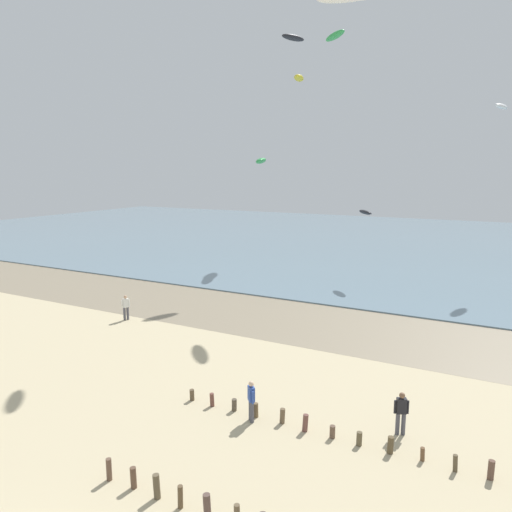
% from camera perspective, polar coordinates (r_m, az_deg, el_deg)
% --- Properties ---
extents(wet_sand_strip, '(120.00, 8.81, 0.01)m').
position_cam_1_polar(wet_sand_strip, '(31.79, 8.18, -8.16)').
color(wet_sand_strip, gray).
rests_on(wet_sand_strip, ground).
extents(sea, '(160.00, 70.00, 0.10)m').
position_cam_1_polar(sea, '(69.35, 19.19, 1.41)').
color(sea, slate).
rests_on(sea, ground).
extents(groyne_far, '(13.06, 0.36, 0.70)m').
position_cam_1_polar(groyne_far, '(19.46, 8.22, -19.71)').
color(groyne_far, brown).
rests_on(groyne_far, ground).
extents(person_mid_beach, '(0.38, 0.50, 1.71)m').
position_cam_1_polar(person_mid_beach, '(33.44, -15.28, -5.86)').
color(person_mid_beach, '#4C4C56').
rests_on(person_mid_beach, ground).
extents(person_by_waterline, '(0.42, 0.44, 1.71)m').
position_cam_1_polar(person_by_waterline, '(19.92, -0.57, -16.79)').
color(person_by_waterline, '#4C4C56').
rests_on(person_by_waterline, ground).
extents(person_left_flank, '(0.52, 0.35, 1.71)m').
position_cam_1_polar(person_left_flank, '(19.83, 16.94, -17.41)').
color(person_left_flank, '#4C4C56').
rests_on(person_left_flank, ground).
extents(kite_aloft_0, '(2.24, 3.61, 0.64)m').
position_cam_1_polar(kite_aloft_0, '(59.02, 5.14, 20.40)').
color(kite_aloft_0, yellow).
extents(kite_aloft_1, '(1.97, 2.20, 0.58)m').
position_cam_1_polar(kite_aloft_1, '(43.01, 12.92, 5.11)').
color(kite_aloft_1, black).
extents(kite_aloft_2, '(2.68, 2.82, 0.67)m').
position_cam_1_polar(kite_aloft_2, '(40.39, 9.41, 24.52)').
color(kite_aloft_2, green).
extents(kite_aloft_3, '(1.86, 2.89, 0.53)m').
position_cam_1_polar(kite_aloft_3, '(48.28, 4.45, 24.55)').
color(kite_aloft_3, black).
extents(kite_aloft_6, '(1.48, 2.80, 0.65)m').
position_cam_1_polar(kite_aloft_6, '(48.16, 27.25, 15.60)').
color(kite_aloft_6, white).
extents(kite_aloft_8, '(2.34, 3.50, 0.82)m').
position_cam_1_polar(kite_aloft_8, '(49.82, 0.59, 11.29)').
color(kite_aloft_8, green).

